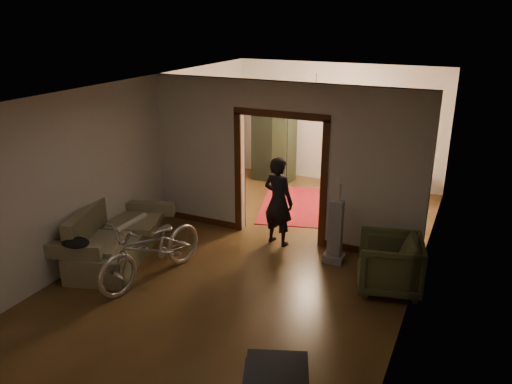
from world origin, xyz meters
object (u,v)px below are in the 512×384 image
Objects in this scene: sofa at (115,231)px; person at (278,201)px; locker at (274,141)px; desk at (379,180)px; bicycle at (152,248)px; armchair at (389,264)px.

person is at bearing 17.86° from sofa.
desk is (2.60, -0.23, -0.55)m from locker.
person is (1.24, 1.96, 0.28)m from bicycle.
sofa is 2.28× the size of armchair.
bicycle is at bearing -78.19° from locker.
locker is 2.67m from desk.
sofa reaches higher than desk.
desk is (1.13, 3.06, -0.39)m from person.
person reaches higher than bicycle.
bicycle is at bearing -83.51° from armchair.
armchair is 0.81× the size of desk.
sofa is at bearing -113.05° from desk.
person is 1.43× the size of desk.
desk is (-0.95, 3.80, -0.00)m from armchair.
locker reaches higher than desk.
person is 3.60m from locker.
armchair is 0.47× the size of locker.
bicycle is 1.02× the size of locker.
desk is at bearing 77.14° from bicycle.
bicycle is at bearing 71.39° from person.
locker is 1.73× the size of desk.
bicycle is 1.23× the size of person.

